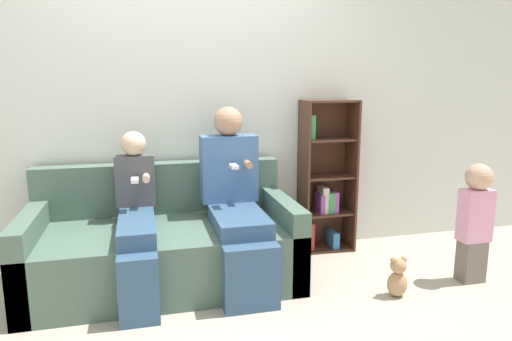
{
  "coord_description": "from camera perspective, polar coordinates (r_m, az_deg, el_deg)",
  "views": [
    {
      "loc": [
        -0.36,
        -2.58,
        1.41
      ],
      "look_at": [
        0.45,
        0.61,
        0.77
      ],
      "focal_mm": 32.0,
      "sensor_mm": 36.0,
      "label": 1
    }
  ],
  "objects": [
    {
      "name": "adult_seated",
      "position": [
        3.21,
        -2.6,
        -3.08
      ],
      "size": [
        0.41,
        0.88,
        1.23
      ],
      "color": "#335170",
      "rests_on": "ground_plane"
    },
    {
      "name": "couch",
      "position": [
        3.33,
        -11.33,
        -9.24
      ],
      "size": [
        1.83,
        0.92,
        0.8
      ],
      "color": "#4C6656",
      "rests_on": "ground_plane"
    },
    {
      "name": "teddy_bear",
      "position": [
        3.25,
        17.28,
        -12.68
      ],
      "size": [
        0.14,
        0.11,
        0.28
      ],
      "color": "tan",
      "rests_on": "ground_plane"
    },
    {
      "name": "bookshelf",
      "position": [
        3.87,
        8.63,
        -1.4
      ],
      "size": [
        0.44,
        0.26,
        1.26
      ],
      "color": "#4C2D1E",
      "rests_on": "ground_plane"
    },
    {
      "name": "toddler_standing",
      "position": [
        3.56,
        25.71,
        -5.38
      ],
      "size": [
        0.21,
        0.19,
        0.86
      ],
      "color": "#70665B",
      "rests_on": "ground_plane"
    },
    {
      "name": "back_wall",
      "position": [
        3.64,
        -8.71,
        8.82
      ],
      "size": [
        10.0,
        0.06,
        2.55
      ],
      "color": "silver",
      "rests_on": "ground_plane"
    },
    {
      "name": "child_seated",
      "position": [
        3.13,
        -14.73,
        -5.61
      ],
      "size": [
        0.28,
        0.89,
        1.07
      ],
      "color": "#335170",
      "rests_on": "ground_plane"
    },
    {
      "name": "ground_plane",
      "position": [
        2.96,
        -5.85,
        -17.46
      ],
      "size": [
        14.0,
        14.0,
        0.0
      ],
      "primitive_type": "plane",
      "color": "#B2A893"
    }
  ]
}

